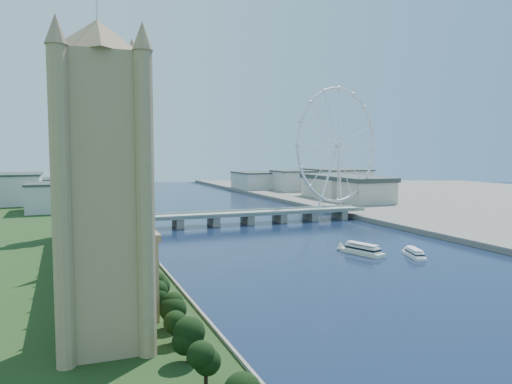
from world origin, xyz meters
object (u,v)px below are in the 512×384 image
victoria_tower (101,176)px  tour_boat_near (362,254)px  london_eye (338,146)px  tour_boat_far (414,257)px

victoria_tower → tour_boat_near: (155.46, 100.18, -54.49)m
victoria_tower → london_eye: 393.99m
tour_boat_near → tour_boat_far: size_ratio=1.24×
victoria_tower → london_eye: london_eye is taller
victoria_tower → tour_boat_near: victoria_tower is taller
victoria_tower → tour_boat_far: size_ratio=4.38×
london_eye → tour_boat_far: bearing=-109.2°
london_eye → tour_boat_near: 233.28m
london_eye → tour_boat_near: london_eye is taller
tour_boat_near → tour_boat_far: bearing=-55.0°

